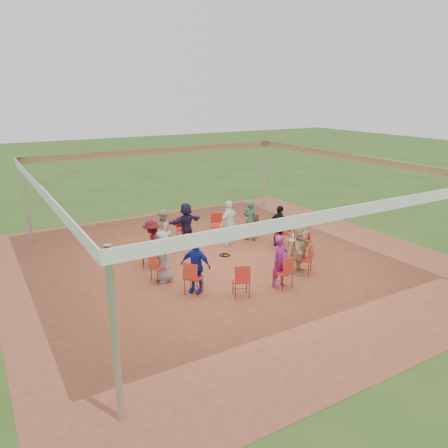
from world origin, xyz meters
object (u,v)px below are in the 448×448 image
chair_4 (184,230)px  person_seated_4 (162,231)px  chair_11 (304,259)px  person_seated_5 (152,243)px  chair_6 (149,252)px  person_seated_6 (163,256)px  chair_0 (302,245)px  standing_person (229,223)px  chair_10 (283,272)px  person_seated_9 (300,249)px  person_seated_3 (186,223)px  person_seated_8 (280,261)px  person_seated_1 (280,226)px  person_seated_2 (250,221)px  chair_5 (159,239)px  chair_1 (282,234)px  chair_3 (217,226)px  person_seated_7 (195,266)px  chair_8 (194,278)px  chair_2 (251,227)px  person_seated_0 (298,236)px  laptop (293,238)px  cable_coil (225,255)px  chair_7 (160,267)px  chair_9 (241,280)px

chair_4 → person_seated_4: size_ratio=0.62×
chair_11 → person_seated_4: (-2.85, 3.70, 0.28)m
chair_11 → person_seated_5: bearing=104.6°
chair_6 → person_seated_6: (-0.04, -1.21, 0.28)m
chair_0 → standing_person: bearing=52.2°
person_seated_4 → person_seated_5: size_ratio=1.00×
chair_10 → person_seated_9: size_ratio=0.62×
person_seated_3 → person_seated_8: size_ratio=1.00×
person_seated_1 → person_seated_2: bearing=15.0°
person_seated_2 → person_seated_9: bearing=135.0°
chair_5 → person_seated_9: 4.68m
person_seated_1 → person_seated_9: 2.28m
chair_11 → person_seated_6: person_seated_6 is taller
chair_1 → person_seated_2: person_seated_2 is taller
person_seated_4 → chair_3: bearing=152.5°
person_seated_6 → person_seated_7: (0.45, -1.09, 0.00)m
chair_3 → chair_5: (-2.37, -0.32, 0.00)m
person_seated_7 → person_seated_9: 3.22m
chair_10 → person_seated_6: size_ratio=0.62×
chair_0 → person_seated_1: (0.04, 1.21, 0.28)m
chair_8 → chair_5: bearing=135.0°
chair_3 → chair_6: (-3.13, -1.31, 0.00)m
person_seated_2 → person_seated_7: 4.55m
person_seated_6 → chair_2: bearing=105.4°
chair_8 → person_seated_8: (2.20, -0.79, 0.28)m
chair_2 → chair_6: same height
chair_2 → chair_8: bearing=90.0°
chair_2 → person_seated_0: size_ratio=0.62×
chair_11 → person_seated_9: person_seated_9 is taller
person_seated_5 → laptop: 4.38m
chair_6 → person_seated_4: 1.25m
person_seated_0 → standing_person: 2.54m
chair_2 → person_seated_2: bearing=90.0°
chair_0 → person_seated_4: (-3.61, 2.71, 0.28)m
person_seated_8 → chair_0: bearing=27.5°
chair_3 → person_seated_5: size_ratio=0.62×
chair_10 → person_seated_4: (-1.71, 4.18, 0.28)m
chair_0 → laptop: (-0.27, 0.11, 0.22)m
chair_5 → cable_coil: size_ratio=2.26×
chair_1 → person_seated_4: (-3.76, 1.48, 0.28)m
person_seated_5 → person_seated_7: same height
person_seated_6 → chair_3: bearing=120.8°
chair_7 → person_seated_4: 2.35m
standing_person → chair_6: bearing=-11.9°
chair_7 → person_seated_1: bearing=90.0°
cable_coil → chair_4: bearing=106.2°
person_seated_6 → person_seated_9: (3.65, -1.50, 0.00)m
chair_6 → chair_7: 1.24m
person_seated_4 → person_seated_8: (1.69, -4.06, 0.00)m
chair_9 → person_seated_3: (0.61, 4.47, 0.28)m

